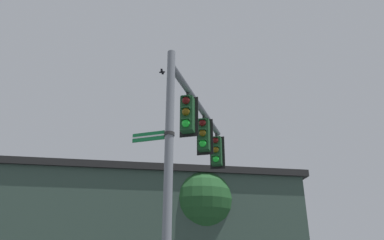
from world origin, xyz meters
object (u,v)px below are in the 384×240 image
(traffic_light_nearest_pole, at_px, (187,114))
(street_name_sign, at_px, (158,135))
(bird_flying, at_px, (162,72))
(traffic_light_mid_inner, at_px, (204,135))
(traffic_light_mid_outer, at_px, (216,151))

(traffic_light_nearest_pole, xyz_separation_m, street_name_sign, (0.38, 1.34, -1.12))
(traffic_light_nearest_pole, relative_size, bird_flying, 4.28)
(traffic_light_nearest_pole, height_order, traffic_light_mid_inner, same)
(street_name_sign, height_order, bird_flying, bird_flying)
(traffic_light_mid_inner, relative_size, bird_flying, 4.28)
(traffic_light_mid_outer, distance_m, bird_flying, 3.50)
(traffic_light_mid_inner, bearing_deg, bird_flying, -8.44)
(traffic_light_mid_inner, relative_size, traffic_light_mid_outer, 1.00)
(traffic_light_mid_outer, bearing_deg, street_name_sign, 82.95)
(traffic_light_mid_outer, relative_size, street_name_sign, 1.21)
(bird_flying, bearing_deg, traffic_light_mid_outer, -138.93)
(traffic_light_mid_inner, bearing_deg, traffic_light_nearest_pole, 86.49)
(street_name_sign, bearing_deg, traffic_light_mid_outer, -97.05)
(traffic_light_mid_outer, xyz_separation_m, street_name_sign, (0.58, 4.73, -1.12))
(traffic_light_mid_outer, height_order, street_name_sign, traffic_light_mid_outer)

